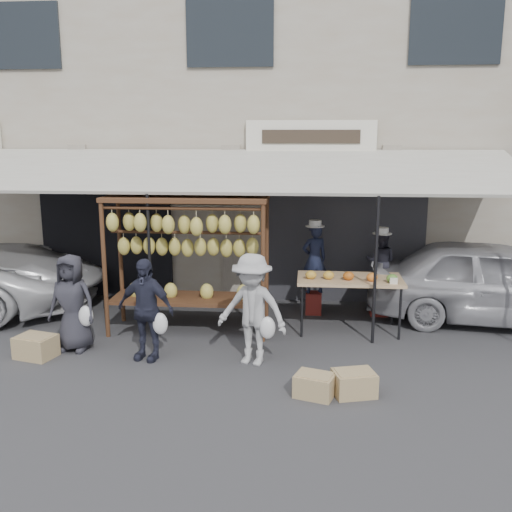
{
  "coord_description": "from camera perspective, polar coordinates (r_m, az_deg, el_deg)",
  "views": [
    {
      "loc": [
        1.41,
        -7.4,
        3.17
      ],
      "look_at": [
        0.65,
        1.4,
        1.3
      ],
      "focal_mm": 40.0,
      "sensor_mm": 36.0,
      "label": 1
    }
  ],
  "objects": [
    {
      "name": "awning",
      "position": [
        9.8,
        -3.36,
        8.44
      ],
      "size": [
        10.0,
        2.35,
        2.92
      ],
      "color": "beige",
      "rests_on": "ground_plane"
    },
    {
      "name": "stool_right",
      "position": [
        10.52,
        12.19,
        -4.59
      ],
      "size": [
        0.37,
        0.37,
        0.44
      ],
      "primitive_type": "cube",
      "rotation": [
        0.0,
        0.0,
        -0.2
      ],
      "color": "maroon",
      "rests_on": "ground_plane"
    },
    {
      "name": "customer_mid",
      "position": [
        8.32,
        -11.0,
        -5.25
      ],
      "size": [
        0.93,
        0.56,
        1.48
      ],
      "primitive_type": "imported",
      "rotation": [
        0.0,
        0.0,
        -0.24
      ],
      "color": "#242637",
      "rests_on": "ground_plane"
    },
    {
      "name": "crate_near_a",
      "position": [
        7.27,
        5.89,
        -12.74
      ],
      "size": [
        0.56,
        0.49,
        0.28
      ],
      "primitive_type": "cube",
      "rotation": [
        0.0,
        0.0,
        -0.32
      ],
      "color": "tan",
      "rests_on": "ground_plane"
    },
    {
      "name": "customer_left",
      "position": [
        8.93,
        -17.91,
        -4.47
      ],
      "size": [
        0.76,
        0.53,
        1.47
      ],
      "primitive_type": "imported",
      "rotation": [
        0.0,
        0.0,
        -0.09
      ],
      "color": "#292830",
      "rests_on": "ground_plane"
    },
    {
      "name": "banana_rack",
      "position": [
        9.15,
        -6.96,
        1.81
      ],
      "size": [
        2.6,
        0.9,
        2.24
      ],
      "color": "#492817",
      "rests_on": "ground_plane"
    },
    {
      "name": "vendor_left",
      "position": [
        10.21,
        5.86,
        -0.28
      ],
      "size": [
        0.52,
        0.42,
        1.24
      ],
      "primitive_type": "imported",
      "rotation": [
        0.0,
        0.0,
        3.45
      ],
      "color": "#181D33",
      "rests_on": "stool_left"
    },
    {
      "name": "crate_far",
      "position": [
        8.99,
        -21.15,
        -8.45
      ],
      "size": [
        0.62,
        0.53,
        0.32
      ],
      "primitive_type": "cube",
      "rotation": [
        0.0,
        0.0,
        -0.26
      ],
      "color": "tan",
      "rests_on": "ground_plane"
    },
    {
      "name": "customer_right",
      "position": [
        7.98,
        -0.38,
        -5.38
      ],
      "size": [
        1.15,
        0.87,
        1.59
      ],
      "primitive_type": "imported",
      "rotation": [
        0.0,
        0.0,
        -0.3
      ],
      "color": "#A2A2A2",
      "rests_on": "ground_plane"
    },
    {
      "name": "vendor_right",
      "position": [
        10.33,
        12.38,
        -0.56
      ],
      "size": [
        0.61,
        0.53,
        1.07
      ],
      "primitive_type": "imported",
      "rotation": [
        0.0,
        0.0,
        2.88
      ],
      "color": "#22222C",
      "rests_on": "stool_right"
    },
    {
      "name": "crate_near_b",
      "position": [
        7.37,
        9.77,
        -12.44
      ],
      "size": [
        0.58,
        0.5,
        0.3
      ],
      "primitive_type": "cube",
      "rotation": [
        0.0,
        0.0,
        0.26
      ],
      "color": "tan",
      "rests_on": "ground_plane"
    },
    {
      "name": "produce_table",
      "position": [
        9.39,
        9.36,
        -2.4
      ],
      "size": [
        1.7,
        0.9,
        1.04
      ],
      "color": "tan",
      "rests_on": "ground_plane"
    },
    {
      "name": "ground_plane",
      "position": [
        8.17,
        -5.52,
        -10.93
      ],
      "size": [
        90.0,
        90.0,
        0.0
      ],
      "primitive_type": "plane",
      "color": "#2D2D30"
    },
    {
      "name": "shophouse",
      "position": [
        13.97,
        -0.91,
        13.91
      ],
      "size": [
        24.0,
        6.15,
        7.3
      ],
      "color": "#AAA595",
      "rests_on": "ground_plane"
    },
    {
      "name": "stool_left",
      "position": [
        10.42,
        5.76,
        -4.68
      ],
      "size": [
        0.29,
        0.29,
        0.4
      ],
      "primitive_type": "cube",
      "rotation": [
        0.0,
        0.0,
        0.03
      ],
      "color": "maroon",
      "rests_on": "ground_plane"
    },
    {
      "name": "sedan",
      "position": [
        10.57,
        22.79,
        -2.38
      ],
      "size": [
        4.45,
        2.31,
        1.45
      ],
      "primitive_type": "imported",
      "rotation": [
        0.0,
        0.0,
        1.43
      ],
      "color": "#A2A1A7",
      "rests_on": "ground_plane"
    }
  ]
}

